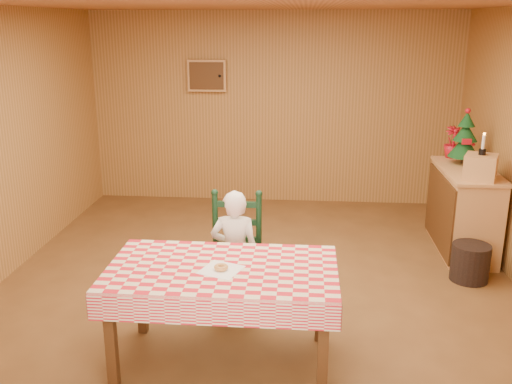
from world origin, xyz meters
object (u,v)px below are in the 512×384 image
crate (480,167)px  christmas_tree (465,139)px  storage_bin (470,262)px  ladder_chair (236,258)px  seated_child (235,254)px  shelf_unit (463,210)px  dining_table (222,278)px

crate → christmas_tree: size_ratio=0.48×
storage_bin → ladder_chair: bearing=-159.7°
seated_child → shelf_unit: (2.32, 1.66, -0.10)m
shelf_unit → crate: 0.71m
christmas_tree → storage_bin: christmas_tree is taller
ladder_chair → shelf_unit: (2.32, 1.61, -0.04)m
seated_child → christmas_tree: size_ratio=1.81×
shelf_unit → storage_bin: size_ratio=3.35×
seated_child → storage_bin: 2.41m
dining_table → storage_bin: 2.78m
seated_child → storage_bin: seated_child is taller
dining_table → crate: (2.33, 1.99, 0.37)m
ladder_chair → storage_bin: size_ratio=2.92×
seated_child → storage_bin: size_ratio=3.04×
crate → christmas_tree: christmas_tree is taller
dining_table → ladder_chair: ladder_chair is taller
dining_table → seated_child: bearing=90.0°
shelf_unit → crate: (0.01, -0.40, 0.59)m
seated_child → shelf_unit: seated_child is taller
ladder_chair → christmas_tree: (2.33, 1.86, 0.71)m
ladder_chair → seated_child: bearing=-90.0°
dining_table → crate: crate is taller
dining_table → ladder_chair: (-0.00, 0.79, -0.18)m
crate → shelf_unit: bearing=91.2°
christmas_tree → storage_bin: 1.47m
dining_table → christmas_tree: size_ratio=2.67×
ladder_chair → storage_bin: ladder_chair is taller
ladder_chair → crate: crate is taller
seated_child → ladder_chair: bearing=-90.0°
dining_table → storage_bin: (2.21, 1.60, -0.50)m
ladder_chair → shelf_unit: size_ratio=0.87×
christmas_tree → storage_bin: (-0.11, -1.04, -1.03)m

